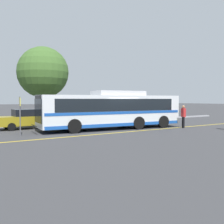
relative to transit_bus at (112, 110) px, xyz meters
name	(u,v)px	position (x,y,z in m)	size (l,w,h in m)	color
ground_plane	(117,129)	(0.23, -0.34, -1.53)	(220.00, 220.00, 0.00)	#38383A
lane_strip_0	(129,132)	(-0.02, -2.20, -1.53)	(0.20, 31.49, 0.01)	gold
curb_strip	(80,123)	(-0.02, 5.63, -1.46)	(39.49, 0.36, 0.15)	#99999E
transit_bus	(112,110)	(0.00, 0.00, 0.00)	(11.98, 3.72, 3.02)	silver
parked_car_1	(27,119)	(-5.61, 3.87, -0.75)	(4.59, 1.82, 1.56)	olive
parked_car_2	(88,117)	(-0.04, 3.88, -0.80)	(4.02, 2.02, 1.41)	#9E9EA3
pedestrian_1	(183,115)	(5.28, -2.62, -0.45)	(0.34, 0.47, 1.87)	black
bus_stop_sign	(20,111)	(-7.15, -0.13, 0.06)	(0.07, 0.40, 2.53)	#59595E
tree_0	(43,72)	(-2.79, 8.20, 3.48)	(5.03, 5.03, 7.54)	#513823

